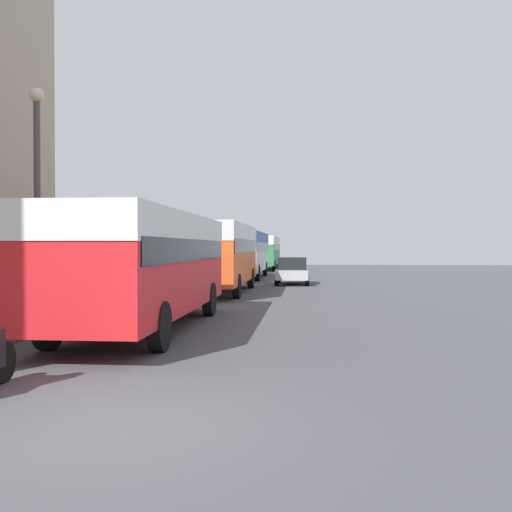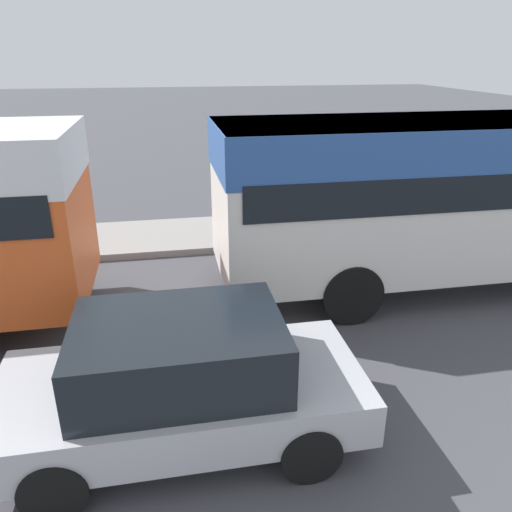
% 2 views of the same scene
% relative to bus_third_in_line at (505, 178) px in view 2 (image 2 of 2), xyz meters
% --- Properties ---
extents(bus_third_in_line, '(2.49, 10.37, 3.02)m').
position_rel_bus_third_in_line_xyz_m(bus_third_in_line, '(0.00, 0.00, 0.00)').
color(bus_third_in_line, silver).
rests_on(bus_third_in_line, ground_plane).
extents(car_crossing, '(1.83, 3.96, 1.50)m').
position_rel_bus_third_in_line_xyz_m(car_crossing, '(3.28, -5.97, -1.19)').
color(car_crossing, '#B7B7BC').
rests_on(car_crossing, ground_plane).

